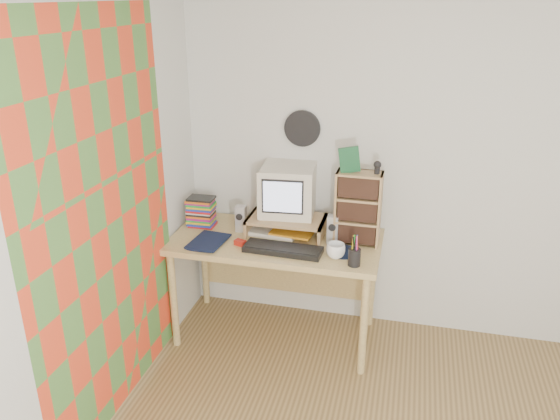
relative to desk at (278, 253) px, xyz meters
The scene contains 20 objects.
back_wall 1.25m from the desk, 16.59° to the left, with size 3.50×3.50×0.00m, color silver.
left_wall 1.73m from the desk, 116.51° to the right, with size 3.50×3.50×0.00m, color silver.
curtain 1.29m from the desk, 125.22° to the right, with size 2.20×2.20×0.00m, color #EB4121.
wall_disc 0.87m from the desk, 70.78° to the left, with size 0.25×0.25×0.02m, color black.
desk is the anchor object (origin of this frame).
monitor_riser 0.24m from the desk, 36.34° to the left, with size 0.52×0.30×0.12m.
crt_monitor 0.43m from the desk, 64.10° to the left, with size 0.35×0.35×0.33m, color silver.
speaker_left 0.35m from the desk, behind, with size 0.07×0.07×0.18m, color silver.
speaker_right 0.44m from the desk, ahead, with size 0.07×0.07×0.19m, color silver.
keyboard 0.30m from the desk, 68.66° to the right, with size 0.50×0.17×0.03m, color black.
dvd_stack 0.62m from the desk, behind, with size 0.18×0.13×0.26m, color brown, non-canonical shape.
cd_rack 0.65m from the desk, ahead, with size 0.29×0.16×0.49m, color tan.
mug 0.53m from the desk, 29.34° to the right, with size 0.12×0.12×0.09m, color white.
diary 0.59m from the desk, 156.42° to the right, with size 0.26×0.19×0.05m, color #0E1734.
mousepad 0.51m from the desk, 18.31° to the right, with size 0.21×0.21×0.00m, color black.
pen_cup 0.67m from the desk, 29.85° to the right, with size 0.08×0.08×0.15m, color black, non-canonical shape.
papers 0.16m from the desk, 56.27° to the left, with size 0.32×0.24×0.04m, color silver, non-canonical shape.
red_box 0.33m from the desk, 133.31° to the right, with size 0.07×0.04×0.04m, color #AC1D12.
game_box 0.84m from the desk, ahead, with size 0.13×0.03×0.16m, color #16502B.
webcam 0.92m from the desk, ahead, with size 0.05×0.05×0.08m, color black, non-canonical shape.
Camera 1 is at (-0.20, -1.84, 2.28)m, focal length 35.00 mm.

